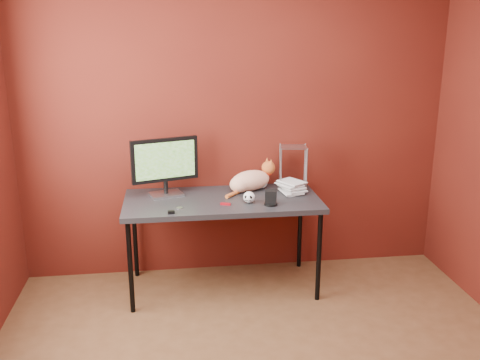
{
  "coord_description": "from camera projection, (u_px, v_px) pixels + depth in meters",
  "views": [
    {
      "loc": [
        -0.53,
        -2.53,
        2.04
      ],
      "look_at": [
        -0.04,
        1.15,
        0.96
      ],
      "focal_mm": 40.0,
      "sensor_mm": 36.0,
      "label": 1
    }
  ],
  "objects": [
    {
      "name": "room",
      "position": [
        279.0,
        150.0,
        2.64
      ],
      "size": [
        3.52,
        3.52,
        2.61
      ],
      "color": "#54341D",
      "rests_on": "ground"
    },
    {
      "name": "desk",
      "position": [
        222.0,
        205.0,
        4.13
      ],
      "size": [
        1.5,
        0.7,
        0.75
      ],
      "color": "black",
      "rests_on": "ground"
    },
    {
      "name": "monitor",
      "position": [
        165.0,
        164.0,
        4.13
      ],
      "size": [
        0.51,
        0.23,
        0.46
      ],
      "rotation": [
        0.0,
        0.0,
        0.3
      ],
      "color": "#A3A2A7",
      "rests_on": "desk"
    },
    {
      "name": "cat",
      "position": [
        251.0,
        180.0,
        4.31
      ],
      "size": [
        0.44,
        0.36,
        0.24
      ],
      "rotation": [
        0.0,
        0.0,
        0.42
      ],
      "color": "orange",
      "rests_on": "desk"
    },
    {
      "name": "skull_mug",
      "position": [
        249.0,
        197.0,
        4.01
      ],
      "size": [
        0.09,
        0.09,
        0.09
      ],
      "rotation": [
        0.0,
        0.0,
        -0.32
      ],
      "color": "white",
      "rests_on": "desk"
    },
    {
      "name": "speaker",
      "position": [
        271.0,
        198.0,
        3.96
      ],
      "size": [
        0.1,
        0.1,
        0.11
      ],
      "rotation": [
        0.0,
        0.0,
        -0.25
      ],
      "color": "black",
      "rests_on": "desk"
    },
    {
      "name": "book_stack",
      "position": [
        285.0,
        130.0,
        4.11
      ],
      "size": [
        0.24,
        0.26,
        1.03
      ],
      "rotation": [
        0.0,
        0.0,
        0.35
      ],
      "color": "beige",
      "rests_on": "desk"
    },
    {
      "name": "wire_rack",
      "position": [
        293.0,
        167.0,
        4.34
      ],
      "size": [
        0.23,
        0.2,
        0.36
      ],
      "rotation": [
        0.0,
        0.0,
        -0.15
      ],
      "color": "#A3A2A7",
      "rests_on": "desk"
    },
    {
      "name": "pocket_knife",
      "position": [
        226.0,
        204.0,
        3.97
      ],
      "size": [
        0.08,
        0.04,
        0.02
      ],
      "primitive_type": "cube",
      "rotation": [
        0.0,
        0.0,
        -0.31
      ],
      "color": "maroon",
      "rests_on": "desk"
    },
    {
      "name": "black_gadget",
      "position": [
        171.0,
        212.0,
        3.79
      ],
      "size": [
        0.05,
        0.03,
        0.02
      ],
      "primitive_type": "cube",
      "rotation": [
        0.0,
        0.0,
        0.1
      ],
      "color": "black",
      "rests_on": "desk"
    },
    {
      "name": "washer",
      "position": [
        180.0,
        208.0,
        3.9
      ],
      "size": [
        0.05,
        0.05,
        0.0
      ],
      "primitive_type": "cylinder",
      "color": "#A3A2A7",
      "rests_on": "desk"
    }
  ]
}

